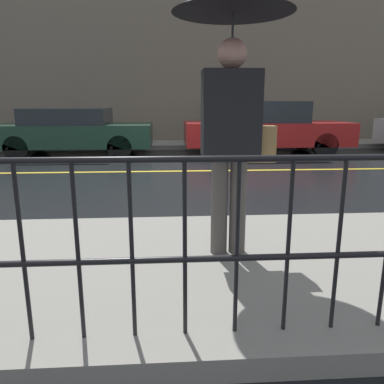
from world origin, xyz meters
The scene contains 9 objects.
ground_plane centered at (0.00, 0.00, 0.00)m, with size 80.00×80.00×0.00m, color black.
sidewalk_near centered at (0.00, -5.07, 0.07)m, with size 28.00×2.52×0.15m.
sidewalk_far centered at (0.00, 4.67, 0.07)m, with size 28.00×1.72×0.15m.
lane_marking centered at (0.00, 0.00, 0.00)m, with size 25.20×0.12×0.01m.
building_storefront centered at (0.00, 5.68, 2.82)m, with size 28.00×0.30×5.63m.
railing_foreground centered at (0.00, -6.08, 0.77)m, with size 12.00×0.04×1.02m.
pedestrian centered at (-0.27, -4.90, 1.77)m, with size 0.95×0.95×2.17m.
car_dark_green centered at (-3.38, 2.70, 0.68)m, with size 4.22×1.89×1.30m.
car_red centered at (1.96, 2.70, 0.76)m, with size 4.60×1.95×1.49m.
Camera 1 is at (-0.80, -7.98, 1.42)m, focal length 35.00 mm.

